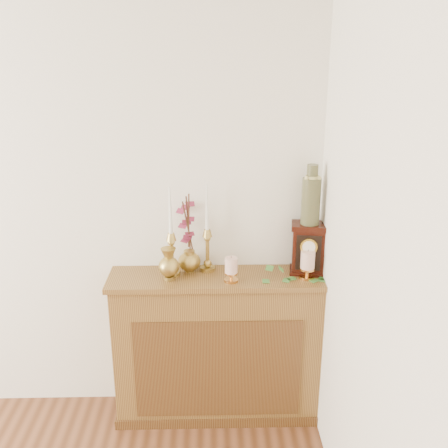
{
  "coord_description": "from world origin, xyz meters",
  "views": [
    {
      "loc": [
        1.37,
        -0.62,
        2.19
      ],
      "look_at": [
        1.44,
        2.05,
        1.26
      ],
      "focal_mm": 42.0,
      "sensor_mm": 36.0,
      "label": 1
    }
  ],
  "objects_px": {
    "candlestick_left": "(172,247)",
    "candlestick_center": "(207,243)",
    "mantel_clock": "(308,249)",
    "ceramic_vase": "(311,198)",
    "ginger_jar": "(188,234)",
    "bud_vase": "(169,264)"
  },
  "relations": [
    {
      "from": "candlestick_center",
      "to": "bud_vase",
      "type": "height_order",
      "value": "candlestick_center"
    },
    {
      "from": "mantel_clock",
      "to": "candlestick_center",
      "type": "bearing_deg",
      "value": -175.83
    },
    {
      "from": "candlestick_center",
      "to": "bud_vase",
      "type": "relative_size",
      "value": 2.75
    },
    {
      "from": "candlestick_left",
      "to": "ginger_jar",
      "type": "xyz_separation_m",
      "value": [
        0.09,
        0.09,
        0.05
      ]
    },
    {
      "from": "candlestick_center",
      "to": "ginger_jar",
      "type": "height_order",
      "value": "candlestick_center"
    },
    {
      "from": "bud_vase",
      "to": "mantel_clock",
      "type": "relative_size",
      "value": 0.63
    },
    {
      "from": "ginger_jar",
      "to": "mantel_clock",
      "type": "distance_m",
      "value": 0.69
    },
    {
      "from": "candlestick_center",
      "to": "ceramic_vase",
      "type": "xyz_separation_m",
      "value": [
        0.57,
        -0.04,
        0.28
      ]
    },
    {
      "from": "candlestick_left",
      "to": "bud_vase",
      "type": "xyz_separation_m",
      "value": [
        -0.01,
        -0.06,
        -0.08
      ]
    },
    {
      "from": "candlestick_center",
      "to": "ginger_jar",
      "type": "relative_size",
      "value": 1.08
    },
    {
      "from": "candlestick_left",
      "to": "candlestick_center",
      "type": "height_order",
      "value": "candlestick_left"
    },
    {
      "from": "candlestick_left",
      "to": "bud_vase",
      "type": "bearing_deg",
      "value": -102.5
    },
    {
      "from": "candlestick_left",
      "to": "ginger_jar",
      "type": "distance_m",
      "value": 0.13
    },
    {
      "from": "candlestick_left",
      "to": "mantel_clock",
      "type": "bearing_deg",
      "value": 1.4
    },
    {
      "from": "ceramic_vase",
      "to": "mantel_clock",
      "type": "bearing_deg",
      "value": -98.44
    },
    {
      "from": "bud_vase",
      "to": "ceramic_vase",
      "type": "xyz_separation_m",
      "value": [
        0.79,
        0.08,
        0.36
      ]
    },
    {
      "from": "mantel_clock",
      "to": "candlestick_left",
      "type": "bearing_deg",
      "value": -170.16
    },
    {
      "from": "bud_vase",
      "to": "ginger_jar",
      "type": "relative_size",
      "value": 0.39
    },
    {
      "from": "candlestick_center",
      "to": "ceramic_vase",
      "type": "relative_size",
      "value": 1.53
    },
    {
      "from": "bud_vase",
      "to": "ginger_jar",
      "type": "xyz_separation_m",
      "value": [
        0.1,
        0.15,
        0.12
      ]
    },
    {
      "from": "candlestick_left",
      "to": "candlestick_center",
      "type": "xyz_separation_m",
      "value": [
        0.2,
        0.06,
        -0.0
      ]
    },
    {
      "from": "mantel_clock",
      "to": "bud_vase",
      "type": "bearing_deg",
      "value": -165.8
    }
  ]
}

